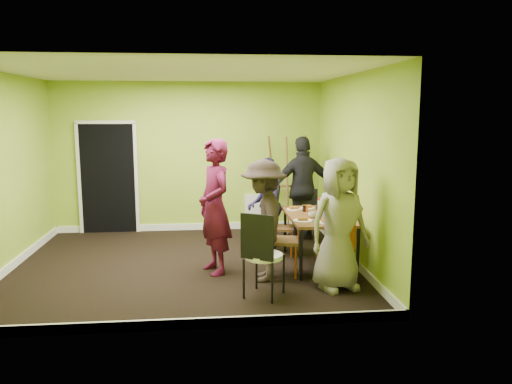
% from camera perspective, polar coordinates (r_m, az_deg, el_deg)
% --- Properties ---
extents(ground, '(5.00, 5.00, 0.00)m').
position_cam_1_polar(ground, '(7.56, -8.03, -8.26)').
color(ground, black).
rests_on(ground, ground).
extents(room_walls, '(5.04, 4.54, 2.82)m').
position_cam_1_polar(room_walls, '(7.37, -8.37, -0.80)').
color(room_walls, '#89AC2C').
rests_on(room_walls, ground).
extents(dining_table, '(0.90, 1.50, 0.75)m').
position_cam_1_polar(dining_table, '(7.41, 7.19, -3.02)').
color(dining_table, black).
rests_on(dining_table, ground).
extents(chair_left_far, '(0.46, 0.46, 0.95)m').
position_cam_1_polar(chair_left_far, '(7.86, 2.32, -3.45)').
color(chair_left_far, '#BE4C11').
rests_on(chair_left_far, ground).
extents(chair_left_near, '(0.50, 0.50, 1.04)m').
position_cam_1_polar(chair_left_near, '(6.94, 2.38, -4.76)').
color(chair_left_near, '#BE4C11').
rests_on(chair_left_near, ground).
extents(chair_back_end, '(0.43, 0.49, 0.91)m').
position_cam_1_polar(chair_back_end, '(8.78, 5.81, -1.41)').
color(chair_back_end, '#BE4C11').
rests_on(chair_back_end, ground).
extents(chair_front_end, '(0.49, 0.49, 0.98)m').
position_cam_1_polar(chair_front_end, '(6.67, 9.30, -5.74)').
color(chair_front_end, '#BE4C11').
rests_on(chair_front_end, ground).
extents(chair_bentwood, '(0.56, 0.57, 1.07)m').
position_cam_1_polar(chair_bentwood, '(6.05, 0.64, -6.76)').
color(chair_bentwood, black).
rests_on(chair_bentwood, ground).
extents(easel, '(0.73, 0.68, 1.82)m').
position_cam_1_polar(easel, '(9.44, 3.43, 0.93)').
color(easel, brown).
rests_on(easel, ground).
extents(plate_near_left, '(0.22, 0.22, 0.01)m').
position_cam_1_polar(plate_near_left, '(7.75, 4.32, -1.98)').
color(plate_near_left, white).
rests_on(plate_near_left, dining_table).
extents(plate_near_right, '(0.27, 0.27, 0.01)m').
position_cam_1_polar(plate_near_right, '(6.97, 5.35, -3.27)').
color(plate_near_right, white).
rests_on(plate_near_right, dining_table).
extents(plate_far_back, '(0.23, 0.23, 0.01)m').
position_cam_1_polar(plate_far_back, '(7.87, 5.86, -1.82)').
color(plate_far_back, white).
rests_on(plate_far_back, dining_table).
extents(plate_far_front, '(0.25, 0.25, 0.01)m').
position_cam_1_polar(plate_far_front, '(6.89, 8.03, -3.46)').
color(plate_far_front, white).
rests_on(plate_far_front, dining_table).
extents(plate_wall_back, '(0.23, 0.23, 0.01)m').
position_cam_1_polar(plate_wall_back, '(7.59, 8.85, -2.31)').
color(plate_wall_back, white).
rests_on(plate_wall_back, dining_table).
extents(plate_wall_front, '(0.23, 0.23, 0.01)m').
position_cam_1_polar(plate_wall_front, '(7.31, 9.38, -2.75)').
color(plate_wall_front, white).
rests_on(plate_wall_front, dining_table).
extents(thermos, '(0.07, 0.07, 0.21)m').
position_cam_1_polar(thermos, '(7.45, 7.34, -1.72)').
color(thermos, white).
rests_on(thermos, dining_table).
extents(blue_bottle, '(0.08, 0.08, 0.19)m').
position_cam_1_polar(blue_bottle, '(7.20, 9.47, -2.23)').
color(blue_bottle, blue).
rests_on(blue_bottle, dining_table).
extents(orange_bottle, '(0.03, 0.03, 0.09)m').
position_cam_1_polar(orange_bottle, '(7.59, 5.84, -1.96)').
color(orange_bottle, '#BE4C11').
rests_on(orange_bottle, dining_table).
extents(glass_mid, '(0.07, 0.07, 0.09)m').
position_cam_1_polar(glass_mid, '(7.62, 5.59, -1.90)').
color(glass_mid, black).
rests_on(glass_mid, dining_table).
extents(glass_back, '(0.06, 0.06, 0.10)m').
position_cam_1_polar(glass_back, '(7.75, 7.12, -1.70)').
color(glass_back, black).
rests_on(glass_back, dining_table).
extents(glass_front, '(0.06, 0.06, 0.10)m').
position_cam_1_polar(glass_front, '(6.89, 8.74, -3.08)').
color(glass_front, black).
rests_on(glass_front, dining_table).
extents(cup_a, '(0.11, 0.11, 0.09)m').
position_cam_1_polar(cup_a, '(7.18, 6.42, -2.60)').
color(cup_a, white).
rests_on(cup_a, dining_table).
extents(cup_b, '(0.09, 0.09, 0.08)m').
position_cam_1_polar(cup_b, '(7.47, 7.95, -2.20)').
color(cup_b, white).
rests_on(cup_b, dining_table).
extents(person_standing, '(0.67, 0.81, 1.89)m').
position_cam_1_polar(person_standing, '(6.96, -4.75, -1.69)').
color(person_standing, '#520E2D').
rests_on(person_standing, ground).
extents(person_left_far, '(0.71, 0.84, 1.52)m').
position_cam_1_polar(person_left_far, '(8.05, 0.97, -1.48)').
color(person_left_far, '#1C1638').
rests_on(person_left_far, ground).
extents(person_left_near, '(0.68, 1.09, 1.63)m').
position_cam_1_polar(person_left_near, '(6.66, 0.89, -3.27)').
color(person_left_near, '#2C211D').
rests_on(person_left_near, ground).
extents(person_back_end, '(1.13, 0.61, 1.83)m').
position_cam_1_polar(person_back_end, '(8.84, 5.42, 0.43)').
color(person_back_end, black).
rests_on(person_back_end, ground).
extents(person_front_end, '(0.95, 0.77, 1.69)m').
position_cam_1_polar(person_front_end, '(6.40, 9.46, -3.63)').
color(person_front_end, gray).
rests_on(person_front_end, ground).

